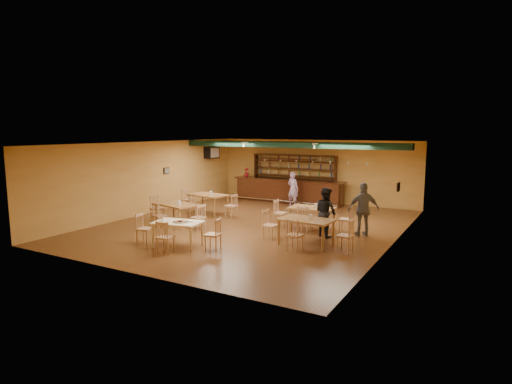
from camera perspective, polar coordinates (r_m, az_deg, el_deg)
The scene contains 23 objects.
floor at distance 15.66m, azimuth -0.33°, elevation -4.51°, with size 12.00×12.00×0.00m, color brown.
ceiling_beam at distance 17.76m, azimuth 4.17°, elevation 6.35°, with size 10.00×0.30×0.25m, color black.
track_rail_left at distance 19.12m, azimuth 0.03°, elevation 6.72°, with size 0.05×2.50×0.05m, color silver.
track_rail_right at distance 17.77m, azimuth 9.12°, elevation 6.49°, with size 0.05×2.50×0.05m, color silver.
ac_unit at distance 21.42m, azimuth -5.95°, elevation 5.27°, with size 0.34×0.70×0.48m, color silver.
picture_left at distance 19.07m, azimuth -11.91°, elevation 2.80°, with size 0.04×0.34×0.28m, color black.
picture_right at distance 14.11m, azimuth 18.54°, elevation 0.65°, with size 0.04×0.34×0.28m, color black.
bar_counter at distance 20.52m, azimuth 4.34°, elevation 0.15°, with size 5.57×0.85×1.13m, color black.
back_bar_hutch at distance 21.01m, azimuth 5.08°, elevation 1.91°, with size 4.31×0.40×2.28m, color black.
poinsettia at distance 21.51m, azimuth -1.29°, elevation 2.65°, with size 0.24×0.24×0.44m, color #B1101C.
dining_table_a at distance 17.95m, azimuth -6.40°, elevation -1.59°, with size 1.61×0.96×0.80m, color #9E6238.
dining_table_b at distance 15.21m, azimuth 7.48°, elevation -3.47°, with size 1.55×0.93×0.77m, color #9E6238.
dining_table_c at distance 15.94m, azimuth -10.59°, elevation -2.96°, with size 1.59×0.96×0.80m, color #9E6238.
dining_table_d at distance 13.09m, azimuth 6.70°, elevation -5.33°, with size 1.61×0.97×0.81m, color #9E6238.
near_table at distance 13.05m, azimuth -10.43°, elevation -5.56°, with size 1.41×0.91×0.76m, color beige.
pizza_tray at distance 12.90m, azimuth -10.13°, elevation -3.96°, with size 0.40×0.40×0.01m, color silver.
parmesan_shaker at distance 13.13m, azimuth -12.43°, elevation -3.59°, with size 0.07×0.07×0.11m, color #EAE5C6.
napkin_stack at distance 12.89m, azimuth -8.69°, elevation -3.89°, with size 0.20×0.15×0.03m, color white.
pizza_server at distance 12.84m, azimuth -9.46°, elevation -3.95°, with size 0.32×0.09×0.00m, color silver.
side_plate at distance 12.46m, azimuth -9.10°, elevation -4.37°, with size 0.22×0.22×0.01m, color white.
patron_bar at distance 19.49m, azimuth 4.97°, elevation 0.39°, with size 0.58×0.38×1.59m, color #9353B4.
patron_right_a at distance 14.12m, azimuth 9.31°, elevation -2.66°, with size 0.79×0.62×1.63m, color black.
patron_right_b at distance 14.47m, azimuth 14.20°, elevation -2.26°, with size 1.04×0.43×1.77m, color slate.
Camera 1 is at (7.57, -13.25, 3.49)m, focal length 29.88 mm.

